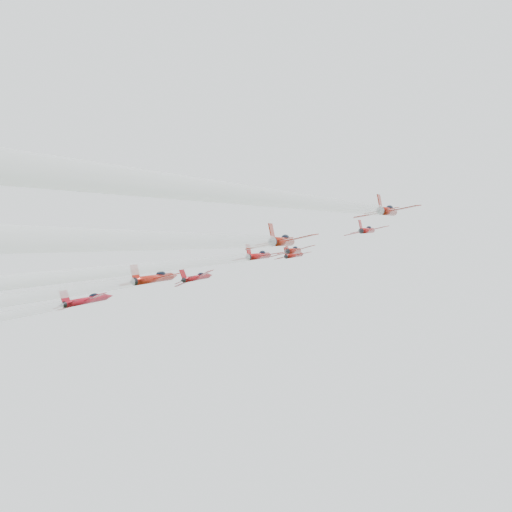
% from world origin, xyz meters
% --- Properties ---
extents(jet_lead, '(8.41, 10.40, 7.80)m').
position_xyz_m(jet_lead, '(-2.21, 25.53, 161.39)').
color(jet_lead, maroon).
extents(jet_row2_left, '(8.93, 11.04, 8.28)m').
position_xyz_m(jet_row2_left, '(-16.09, 8.93, 149.28)').
color(jet_row2_left, maroon).
extents(jet_row2_center, '(8.82, 10.90, 8.17)m').
position_xyz_m(jet_row2_center, '(3.86, 10.26, 150.25)').
color(jet_row2_center, maroon).
extents(jet_row2_right, '(8.51, 10.52, 7.89)m').
position_xyz_m(jet_row2_right, '(17.84, 11.70, 151.30)').
color(jet_row2_right, '#AA1012').
extents(jet_center, '(9.09, 80.65, 59.30)m').
position_xyz_m(jet_center, '(2.31, -37.27, 115.49)').
color(jet_center, '#A30F10').
extents(jet_rear_right, '(10.61, 94.08, 69.17)m').
position_xyz_m(jet_rear_right, '(12.98, -58.02, 100.36)').
color(jet_rear_right, '#9D1E0F').
extents(jet_rear_farright, '(9.03, 80.14, 58.92)m').
position_xyz_m(jet_rear_farright, '(28.02, -51.68, 104.98)').
color(jet_rear_farright, maroon).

